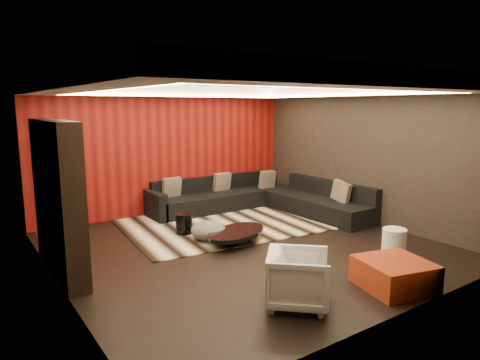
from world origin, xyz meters
TOP-DOWN VIEW (x-y plane):
  - floor at (0.00, 0.00)m, footprint 6.00×6.00m
  - ceiling at (0.00, 0.00)m, footprint 6.00×6.00m
  - wall_back at (0.00, 3.01)m, footprint 6.00×0.02m
  - wall_left at (-3.01, 0.00)m, footprint 0.02×6.00m
  - wall_right at (3.01, 0.00)m, footprint 0.02×6.00m
  - red_feature_wall at (0.00, 2.97)m, footprint 5.98×0.05m
  - soffit_back at (0.00, 2.70)m, footprint 6.00×0.60m
  - soffit_front at (0.00, -2.70)m, footprint 6.00×0.60m
  - soffit_left at (-2.70, 0.00)m, footprint 0.60×4.80m
  - soffit_right at (2.70, 0.00)m, footprint 0.60×4.80m
  - cove_back at (0.00, 2.36)m, footprint 4.80×0.08m
  - cove_front at (0.00, -2.36)m, footprint 4.80×0.08m
  - cove_left at (-2.36, 0.00)m, footprint 0.08×4.80m
  - cove_right at (2.36, 0.00)m, footprint 0.08×4.80m
  - tv_surround at (-2.85, 0.60)m, footprint 0.30×2.00m
  - tv_screen at (-2.69, 0.60)m, footprint 0.04×1.30m
  - tv_shelf at (-2.69, 0.60)m, footprint 0.04×1.60m
  - rug at (0.50, 1.47)m, footprint 4.26×3.35m
  - coffee_table at (-0.04, 0.22)m, footprint 1.68×1.68m
  - drum_stool at (-0.53, 1.25)m, footprint 0.38×0.38m
  - striped_pouf at (-0.36, 0.65)m, footprint 0.78×0.78m
  - white_side_table at (1.64, -1.78)m, footprint 0.40×0.40m
  - orange_ottoman at (0.65, -2.50)m, footprint 1.02×1.02m
  - armchair at (-0.75, -2.15)m, footprint 1.04×1.04m
  - sectional_sofa at (1.73, 1.86)m, footprint 3.65×3.50m
  - throw_pillows at (1.53, 2.01)m, footprint 2.98×2.83m

SIDE VIEW (x-z plane):
  - floor at x=0.00m, z-range -0.02..0.00m
  - rug at x=0.50m, z-range 0.00..0.02m
  - coffee_table at x=-0.04m, z-range 0.02..0.24m
  - orange_ottoman at x=0.65m, z-range 0.00..0.38m
  - striped_pouf at x=-0.36m, z-range 0.02..0.36m
  - drum_stool at x=-0.53m, z-range 0.02..0.39m
  - white_side_table at x=1.64m, z-range 0.00..0.47m
  - sectional_sofa at x=1.73m, z-range -0.11..0.64m
  - armchair at x=-0.75m, z-range 0.00..0.68m
  - throw_pillows at x=1.53m, z-range 0.37..0.87m
  - tv_shelf at x=-2.69m, z-range 0.68..0.72m
  - tv_surround at x=-2.85m, z-range 0.00..2.20m
  - wall_back at x=0.00m, z-range 0.00..2.80m
  - wall_left at x=-3.01m, z-range 0.00..2.80m
  - wall_right at x=3.01m, z-range 0.00..2.80m
  - red_feature_wall at x=0.00m, z-range 0.01..2.79m
  - tv_screen at x=-2.69m, z-range 1.05..1.85m
  - cove_back at x=0.00m, z-range 2.58..2.62m
  - cove_front at x=0.00m, z-range 2.58..2.62m
  - cove_left at x=-2.36m, z-range 2.58..2.62m
  - cove_right at x=2.36m, z-range 2.58..2.62m
  - soffit_back at x=0.00m, z-range 2.58..2.80m
  - soffit_front at x=0.00m, z-range 2.58..2.80m
  - soffit_left at x=-2.70m, z-range 2.58..2.80m
  - soffit_right at x=2.70m, z-range 2.58..2.80m
  - ceiling at x=0.00m, z-range 2.80..2.82m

